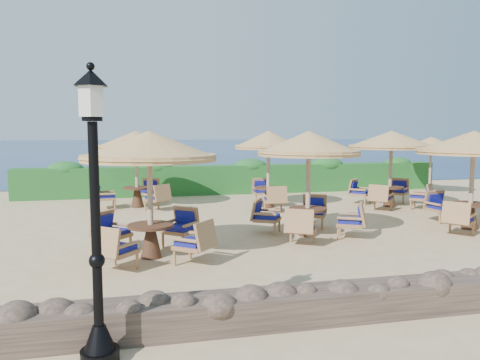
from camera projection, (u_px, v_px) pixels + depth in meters
ground at (296, 226)px, 13.02m from camera, size 120.00×120.00×0.00m
sea at (160, 146)px, 80.90m from camera, size 160.00×160.00×0.00m
hedge at (239, 179)px, 19.94m from camera, size 18.00×0.90×1.20m
stone_wall at (436, 294)px, 6.98m from camera, size 15.00×0.65×0.44m
lamp_post at (96, 230)px, 5.20m from camera, size 0.44×0.44×3.31m
extra_parasol at (431, 142)px, 19.55m from camera, size 2.30×2.30×2.41m
cafe_set_0 at (150, 171)px, 9.63m from camera, size 2.81×2.81×2.65m
cafe_set_1 at (308, 167)px, 11.70m from camera, size 2.78×2.78×2.65m
cafe_set_2 at (473, 157)px, 12.49m from camera, size 2.96×2.96×2.65m
cafe_set_3 at (136, 153)px, 16.11m from camera, size 2.79×2.78×2.65m
cafe_set_4 at (268, 152)px, 16.10m from camera, size 2.36×2.84×2.65m
cafe_set_5 at (391, 154)px, 16.28m from camera, size 2.95×2.95×2.65m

